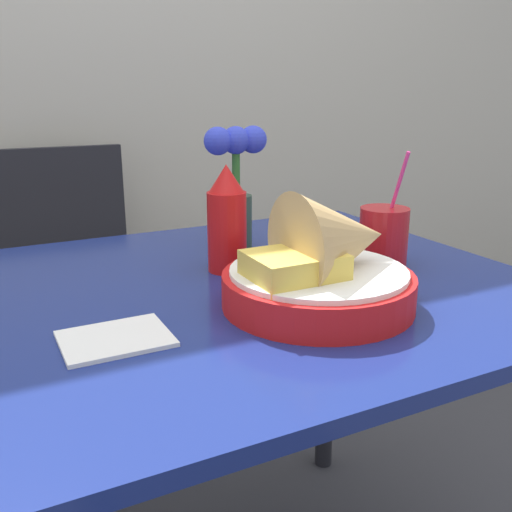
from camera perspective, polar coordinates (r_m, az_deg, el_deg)
name	(u,v)px	position (r m, az deg, el deg)	size (l,w,h in m)	color
wall_window	(69,15)	(2.03, -18.16, 21.90)	(7.00, 0.06, 2.60)	#B7B2A3
dining_table	(217,343)	(1.01, -3.88, -8.69)	(1.10, 0.86, 0.76)	navy
chair_far_window	(69,276)	(1.79, -18.23, -1.90)	(0.40, 0.40, 0.91)	black
food_basket	(326,266)	(0.88, 6.98, -1.02)	(0.30, 0.30, 0.18)	red
ketchup_bottle	(227,221)	(1.04, -2.93, 3.56)	(0.07, 0.07, 0.20)	red
drink_cup	(383,239)	(1.10, 12.61, 1.69)	(0.09, 0.09, 0.23)	red
flower_vase	(236,179)	(1.18, -2.00, 7.71)	(0.14, 0.06, 0.25)	#2D4738
napkin	(115,339)	(0.79, -13.89, -8.03)	(0.14, 0.11, 0.01)	white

